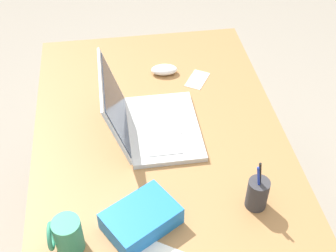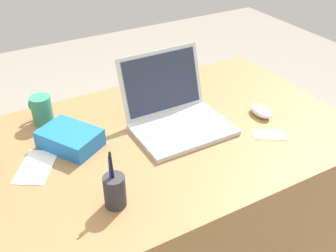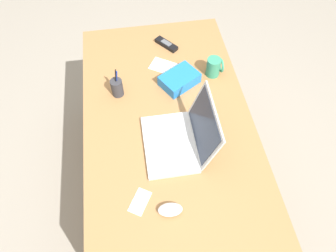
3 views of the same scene
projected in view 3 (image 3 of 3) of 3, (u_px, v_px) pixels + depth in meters
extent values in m
plane|color=gray|center=(168.00, 182.00, 2.19)|extent=(6.00, 6.00, 0.00)
cube|color=#9E7042|center=(168.00, 156.00, 1.88)|extent=(1.50, 0.85, 0.75)
cube|color=silver|center=(169.00, 144.00, 1.48)|extent=(0.34, 0.24, 0.02)
cube|color=silver|center=(174.00, 142.00, 1.48)|extent=(0.28, 0.12, 0.00)
cube|color=silver|center=(154.00, 145.00, 1.47)|extent=(0.09, 0.05, 0.00)
cube|color=silver|center=(204.00, 125.00, 1.40)|extent=(0.33, 0.08, 0.23)
cube|color=#283347|center=(203.00, 125.00, 1.39)|extent=(0.30, 0.06, 0.20)
ellipsoid|color=white|center=(170.00, 210.00, 1.30)|extent=(0.07, 0.11, 0.04)
cylinder|color=#338C6B|center=(213.00, 67.00, 1.70)|extent=(0.08, 0.08, 0.11)
torus|color=#338C6B|center=(221.00, 65.00, 1.70)|extent=(0.08, 0.01, 0.08)
cube|color=black|center=(166.00, 44.00, 1.87)|extent=(0.14, 0.13, 0.02)
cube|color=#595B60|center=(166.00, 43.00, 1.85)|extent=(0.07, 0.07, 0.00)
cylinder|color=#333338|center=(117.00, 88.00, 1.63)|extent=(0.06, 0.06, 0.10)
cylinder|color=#1933B2|center=(116.00, 81.00, 1.59)|extent=(0.02, 0.03, 0.15)
cylinder|color=black|center=(116.00, 81.00, 1.58)|extent=(0.01, 0.03, 0.16)
cube|color=blue|center=(179.00, 79.00, 1.68)|extent=(0.22, 0.24, 0.06)
cube|color=white|center=(140.00, 202.00, 1.33)|extent=(0.13, 0.11, 0.00)
cube|color=white|center=(165.00, 67.00, 1.78)|extent=(0.18, 0.20, 0.00)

